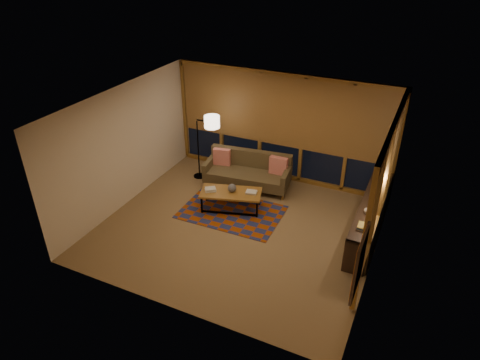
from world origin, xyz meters
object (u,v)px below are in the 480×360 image
at_px(sofa, 247,172).
at_px(floor_lamp, 198,146).
at_px(coffee_table, 231,200).
at_px(bookshelf, 369,217).

distance_m(sofa, floor_lamp, 1.39).
xyz_separation_m(coffee_table, bookshelf, (2.94, 0.43, 0.13)).
height_order(sofa, coffee_table, sofa).
relative_size(coffee_table, bookshelf, 0.47).
bearing_deg(coffee_table, bookshelf, -8.67).
height_order(sofa, floor_lamp, floor_lamp).
relative_size(floor_lamp, bookshelf, 0.59).
bearing_deg(floor_lamp, coffee_table, -42.81).
xyz_separation_m(sofa, bookshelf, (3.02, -0.64, -0.06)).
relative_size(sofa, floor_lamp, 1.20).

